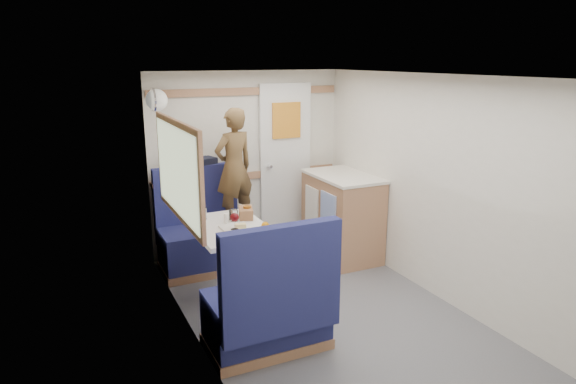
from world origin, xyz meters
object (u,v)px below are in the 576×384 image
salt_grinder (226,218)px  bread_loaf (246,213)px  tumbler_right (234,215)px  pepper_grinder (231,215)px  beer_glass (247,212)px  bench_near (270,314)px  duffel_bag (195,169)px  dinette_table (230,243)px  cheese_block (240,226)px  wine_glass (235,218)px  tray (238,229)px  bench_far (204,241)px  tumbler_left (235,235)px  person (234,168)px  orange_fruit (265,226)px  galley_counter (342,215)px  tumbler_mid (203,214)px  dome_light (157,100)px

salt_grinder → bread_loaf: 0.23m
tumbler_right → pepper_grinder: bearing=105.3°
tumbler_right → beer_glass: beer_glass is taller
bench_near → duffel_bag: size_ratio=2.36×
dinette_table → tumbler_right: size_ratio=8.66×
cheese_block → pepper_grinder: bearing=86.2°
wine_glass → beer_glass: 0.42m
tray → salt_grinder: bearing=97.9°
bench_near → pepper_grinder: (0.07, 1.03, 0.47)m
bench_far → tray: bench_far is taller
tumbler_left → salt_grinder: bearing=80.0°
pepper_grinder → duffel_bag: bearing=93.7°
person → orange_fruit: (-0.11, -1.06, -0.28)m
tray → salt_grinder: (-0.03, 0.22, 0.04)m
salt_grinder → galley_counter: bearing=17.5°
tumbler_mid → person: bearing=46.8°
tumbler_left → tumbler_mid: 0.66m
wine_glass → person: bearing=70.5°
person → tray: (-0.30, -0.93, -0.33)m
pepper_grinder → galley_counter: bearing=15.5°
person → tumbler_right: person is taller
person → beer_glass: bearing=65.1°
dome_light → tumbler_right: 1.31m
cheese_block → bread_loaf: (0.16, 0.30, 0.01)m
cheese_block → tumbler_mid: bearing=116.4°
orange_fruit → bread_loaf: (-0.01, 0.43, -0.00)m
bench_far → tumbler_left: 1.33m
bench_far → tumbler_left: bench_far is taller
pepper_grinder → beer_glass: bearing=0.3°
galley_counter → orange_fruit: galley_counter is taller
dinette_table → pepper_grinder: bearing=66.2°
dome_light → person: (0.72, -0.05, -0.70)m
bench_near → duffel_bag: 2.11m
cheese_block → tumbler_right: (0.03, 0.24, 0.02)m
person → cheese_block: bearing=57.8°
dinette_table → tumbler_right: 0.25m
duffel_bag → salt_grinder: bearing=-107.8°
tray → tumbler_mid: tumbler_mid is taller
duffel_bag → pepper_grinder: size_ratio=4.58×
galley_counter → beer_glass: 1.34m
tumbler_left → pepper_grinder: (0.16, 0.54, -0.00)m
bench_far → orange_fruit: size_ratio=15.97×
tumbler_left → beer_glass: size_ratio=0.92×
tray → orange_fruit: (0.20, -0.13, 0.04)m
dome_light → tumbler_mid: bearing=-67.2°
dinette_table → salt_grinder: bearing=92.9°
dinette_table → tumbler_mid: 0.38m
bench_far → bench_near: (0.00, -1.73, 0.00)m
duffel_bag → cheese_block: bearing=-105.1°
dinette_table → tray: tray is taller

